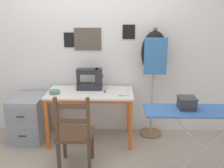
{
  "coord_description": "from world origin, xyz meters",
  "views": [
    {
      "loc": [
        0.37,
        -2.9,
        1.75
      ],
      "look_at": [
        0.3,
        0.26,
        0.84
      ],
      "focal_mm": 40.0,
      "sensor_mm": 36.0,
      "label": 1
    }
  ],
  "objects_px": {
    "wooden_chair": "(75,134)",
    "dress_form": "(154,58)",
    "sewing_machine": "(91,80)",
    "fabric_bowl": "(55,92)",
    "storage_box": "(187,103)",
    "scissors": "(122,96)",
    "filing_cabinet": "(29,118)",
    "ironing_board": "(207,114)",
    "thread_spool_near_machine": "(105,91)"
  },
  "relations": [
    {
      "from": "scissors",
      "to": "dress_form",
      "type": "xyz_separation_m",
      "value": [
        0.43,
        0.34,
        0.43
      ]
    },
    {
      "from": "storage_box",
      "to": "filing_cabinet",
      "type": "bearing_deg",
      "value": 154.78
    },
    {
      "from": "wooden_chair",
      "to": "dress_form",
      "type": "height_order",
      "value": "dress_form"
    },
    {
      "from": "scissors",
      "to": "ironing_board",
      "type": "bearing_deg",
      "value": -42.99
    },
    {
      "from": "fabric_bowl",
      "to": "dress_form",
      "type": "xyz_separation_m",
      "value": [
        1.33,
        0.28,
        0.41
      ]
    },
    {
      "from": "scissors",
      "to": "dress_form",
      "type": "relative_size",
      "value": 0.08
    },
    {
      "from": "scissors",
      "to": "ironing_board",
      "type": "distance_m",
      "value": 1.11
    },
    {
      "from": "sewing_machine",
      "to": "filing_cabinet",
      "type": "height_order",
      "value": "sewing_machine"
    },
    {
      "from": "scissors",
      "to": "storage_box",
      "type": "relative_size",
      "value": 0.76
    },
    {
      "from": "dress_form",
      "to": "ironing_board",
      "type": "distance_m",
      "value": 1.22
    },
    {
      "from": "fabric_bowl",
      "to": "storage_box",
      "type": "bearing_deg",
      "value": -27.61
    },
    {
      "from": "dress_form",
      "to": "storage_box",
      "type": "distance_m",
      "value": 1.11
    },
    {
      "from": "fabric_bowl",
      "to": "storage_box",
      "type": "xyz_separation_m",
      "value": [
        1.51,
        -0.79,
        0.15
      ]
    },
    {
      "from": "filing_cabinet",
      "to": "ironing_board",
      "type": "relative_size",
      "value": 0.52
    },
    {
      "from": "dress_form",
      "to": "storage_box",
      "type": "bearing_deg",
      "value": -80.19
    },
    {
      "from": "wooden_chair",
      "to": "scissors",
      "type": "bearing_deg",
      "value": 42.58
    },
    {
      "from": "dress_form",
      "to": "ironing_board",
      "type": "bearing_deg",
      "value": -70.97
    },
    {
      "from": "fabric_bowl",
      "to": "storage_box",
      "type": "distance_m",
      "value": 1.71
    },
    {
      "from": "wooden_chair",
      "to": "dress_form",
      "type": "xyz_separation_m",
      "value": [
        0.97,
        0.84,
        0.73
      ]
    },
    {
      "from": "dress_form",
      "to": "ironing_board",
      "type": "relative_size",
      "value": 1.28
    },
    {
      "from": "dress_form",
      "to": "sewing_machine",
      "type": "bearing_deg",
      "value": -175.76
    },
    {
      "from": "thread_spool_near_machine",
      "to": "ironing_board",
      "type": "height_order",
      "value": "ironing_board"
    },
    {
      "from": "thread_spool_near_machine",
      "to": "ironing_board",
      "type": "distance_m",
      "value": 1.37
    },
    {
      "from": "storage_box",
      "to": "sewing_machine",
      "type": "bearing_deg",
      "value": 136.25
    },
    {
      "from": "wooden_chair",
      "to": "storage_box",
      "type": "bearing_deg",
      "value": -11.06
    },
    {
      "from": "filing_cabinet",
      "to": "ironing_board",
      "type": "distance_m",
      "value": 2.38
    },
    {
      "from": "filing_cabinet",
      "to": "fabric_bowl",
      "type": "bearing_deg",
      "value": -15.9
    },
    {
      "from": "fabric_bowl",
      "to": "scissors",
      "type": "distance_m",
      "value": 0.9
    },
    {
      "from": "thread_spool_near_machine",
      "to": "wooden_chair",
      "type": "xyz_separation_m",
      "value": [
        -0.31,
        -0.62,
        -0.31
      ]
    },
    {
      "from": "dress_form",
      "to": "scissors",
      "type": "bearing_deg",
      "value": -141.68
    },
    {
      "from": "fabric_bowl",
      "to": "scissors",
      "type": "xyz_separation_m",
      "value": [
        0.89,
        -0.07,
        -0.02
      ]
    },
    {
      "from": "wooden_chair",
      "to": "thread_spool_near_machine",
      "type": "bearing_deg",
      "value": 63.78
    },
    {
      "from": "thread_spool_near_machine",
      "to": "storage_box",
      "type": "distance_m",
      "value": 1.21
    },
    {
      "from": "scissors",
      "to": "storage_box",
      "type": "distance_m",
      "value": 0.97
    },
    {
      "from": "sewing_machine",
      "to": "fabric_bowl",
      "type": "relative_size",
      "value": 2.65
    },
    {
      "from": "dress_form",
      "to": "wooden_chair",
      "type": "bearing_deg",
      "value": -139.25
    },
    {
      "from": "ironing_board",
      "to": "filing_cabinet",
      "type": "bearing_deg",
      "value": 156.06
    },
    {
      "from": "storage_box",
      "to": "thread_spool_near_machine",
      "type": "bearing_deg",
      "value": 135.11
    },
    {
      "from": "scissors",
      "to": "filing_cabinet",
      "type": "xyz_separation_m",
      "value": [
        -1.31,
        0.19,
        -0.4
      ]
    },
    {
      "from": "filing_cabinet",
      "to": "storage_box",
      "type": "bearing_deg",
      "value": -25.22
    },
    {
      "from": "thread_spool_near_machine",
      "to": "filing_cabinet",
      "type": "bearing_deg",
      "value": 176.75
    },
    {
      "from": "thread_spool_near_machine",
      "to": "scissors",
      "type": "bearing_deg",
      "value": -28.17
    },
    {
      "from": "wooden_chair",
      "to": "storage_box",
      "type": "distance_m",
      "value": 1.27
    },
    {
      "from": "filing_cabinet",
      "to": "storage_box",
      "type": "relative_size",
      "value": 3.61
    },
    {
      "from": "dress_form",
      "to": "ironing_board",
      "type": "height_order",
      "value": "dress_form"
    },
    {
      "from": "scissors",
      "to": "filing_cabinet",
      "type": "height_order",
      "value": "scissors"
    },
    {
      "from": "thread_spool_near_machine",
      "to": "storage_box",
      "type": "bearing_deg",
      "value": -44.89
    },
    {
      "from": "sewing_machine",
      "to": "filing_cabinet",
      "type": "relative_size",
      "value": 0.58
    },
    {
      "from": "sewing_machine",
      "to": "fabric_bowl",
      "type": "distance_m",
      "value": 0.52
    },
    {
      "from": "sewing_machine",
      "to": "fabric_bowl",
      "type": "height_order",
      "value": "sewing_machine"
    }
  ]
}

